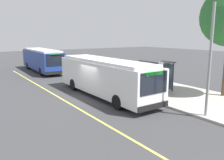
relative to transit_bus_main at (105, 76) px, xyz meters
The scene contains 10 objects.
ground_plane 1.92m from the transit_bus_main, 104.80° to the right, with size 120.00×120.00×0.00m, color #38383A.
sidewalk_curb 5.23m from the transit_bus_main, 93.06° to the left, with size 44.00×6.40×0.15m, color #A8A399.
lane_stripe_center 3.60m from the transit_bus_main, 94.75° to the right, with size 36.00×0.14×0.01m, color #E0D64C.
transit_bus_main is the anchor object (origin of this frame).
transit_bus_second 15.71m from the transit_bus_main, behind, with size 11.03×2.89×2.95m.
bus_shelter 4.84m from the transit_bus_main, 79.49° to the left, with size 2.90×1.60×2.48m.
waiting_bench 4.81m from the transit_bus_main, 76.63° to the left, with size 1.60×0.48×0.95m.
route_sign_post 4.39m from the transit_bus_main, 32.89° to the left, with size 0.44×0.08×2.80m.
pedestrian_commuter 4.68m from the transit_bus_main, 42.68° to the left, with size 0.24×0.40×1.69m.
utility_pole 8.07m from the transit_bus_main, 16.38° to the left, with size 0.16×0.16×6.40m, color gray.
Camera 1 is at (15.44, -8.61, 4.77)m, focal length 37.09 mm.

